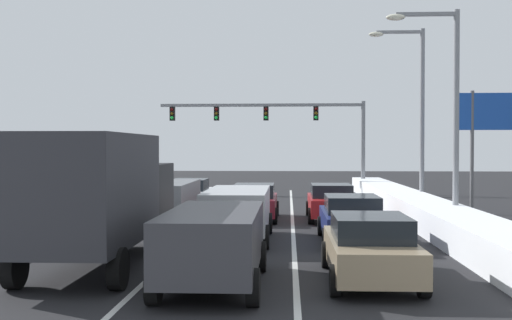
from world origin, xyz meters
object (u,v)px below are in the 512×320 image
Objects in this scene: sedan_white_left_lane_third at (190,194)px; sedan_red_right_lane_third at (331,202)px; traffic_light_gantry at (285,121)px; street_lamp_right_mid at (446,99)px; box_truck_left_lane_nearest at (100,193)px; sedan_maroon_center_lane_third at (254,202)px; suv_silver_center_lane_second at (238,210)px; sedan_navy_right_lane_second at (351,219)px; sedan_tan_right_lane_nearest at (370,248)px; suv_gray_left_lane_second at (167,199)px; street_lamp_right_far at (415,103)px; roadside_sign_right at (496,125)px; suv_charcoal_center_lane_nearest at (214,240)px.

sedan_red_right_lane_third is at bearing -30.78° from sedan_white_left_lane_third.
traffic_light_gantry is 20.47m from street_lamp_right_mid.
sedan_maroon_center_lane_third is at bearing 72.91° from box_truck_left_lane_nearest.
suv_silver_center_lane_second reaches higher than sedan_red_right_lane_third.
sedan_navy_right_lane_second is 23.15m from traffic_light_gantry.
sedan_tan_right_lane_nearest is 1.00× the size of sedan_white_left_lane_third.
suv_gray_left_lane_second is (-6.80, 4.38, 0.25)m from sedan_navy_right_lane_second.
street_lamp_right_far is (4.03, 10.21, 4.41)m from sedan_navy_right_lane_second.
sedan_red_right_lane_third is at bearing -83.06° from traffic_light_gantry.
sedan_tan_right_lane_nearest is 17.31m from sedan_white_left_lane_third.
roadside_sign_right reaches higher than suv_silver_center_lane_second.
suv_gray_left_lane_second is 12.99m from street_lamp_right_far.
suv_gray_left_lane_second reaches higher than sedan_tan_right_lane_nearest.
sedan_tan_right_lane_nearest is 0.32× the size of traffic_light_gantry.
suv_silver_center_lane_second is at bearing -158.34° from street_lamp_right_mid.
sedan_red_right_lane_third is 0.32× the size of traffic_light_gantry.
box_truck_left_lane_nearest reaches higher than sedan_white_left_lane_third.
sedan_tan_right_lane_nearest is 0.82× the size of roadside_sign_right.
suv_gray_left_lane_second reaches higher than sedan_navy_right_lane_second.
roadside_sign_right is (3.20, 4.36, -0.81)m from street_lamp_right_mid.
sedan_navy_right_lane_second is 8.10m from suv_gray_left_lane_second.
suv_gray_left_lane_second is (-3.16, 10.93, 0.00)m from suv_charcoal_center_lane_nearest.
roadside_sign_right is at bearing 9.79° from sedan_red_right_lane_third.
sedan_red_right_lane_third is 0.82× the size of roadside_sign_right.
sedan_tan_right_lane_nearest is 15.43m from roadside_sign_right.
box_truck_left_lane_nearest is at bearing -89.78° from sedan_white_left_lane_third.
sedan_maroon_center_lane_third is at bearing -94.19° from traffic_light_gantry.
suv_silver_center_lane_second is (-0.02, 6.70, 0.00)m from suv_charcoal_center_lane_nearest.
sedan_tan_right_lane_nearest is 6.95m from suv_silver_center_lane_second.
sedan_white_left_lane_third is at bearing -179.58° from street_lamp_right_far.
suv_charcoal_center_lane_nearest is at bearing -89.79° from suv_silver_center_lane_second.
sedan_white_left_lane_third is (-3.37, 3.98, 0.00)m from sedan_maroon_center_lane_third.
sedan_navy_right_lane_second is (0.17, 5.85, 0.00)m from sedan_tan_right_lane_nearest.
roadside_sign_right is (10.60, 7.30, 3.00)m from suv_silver_center_lane_second.
sedan_tan_right_lane_nearest is 12.06m from sedan_red_right_lane_third.
sedan_tan_right_lane_nearest and sedan_red_right_lane_third have the same top height.
sedan_red_right_lane_third is 0.92× the size of suv_charcoal_center_lane_nearest.
suv_charcoal_center_lane_nearest is 1.00× the size of suv_gray_left_lane_second.
street_lamp_right_far is at bearing 75.33° from sedan_tan_right_lane_nearest.
suv_silver_center_lane_second reaches higher than sedan_tan_right_lane_nearest.
street_lamp_right_mid is at bearing -7.01° from suv_gray_left_lane_second.
roadside_sign_right reaches higher than suv_gray_left_lane_second.
box_truck_left_lane_nearest reaches higher than sedan_tan_right_lane_nearest.
box_truck_left_lane_nearest is (-3.09, -4.75, 0.88)m from suv_silver_center_lane_second.
street_lamp_right_mid reaches higher than sedan_maroon_center_lane_third.
suv_charcoal_center_lane_nearest is 0.35× the size of traffic_light_gantry.
traffic_light_gantry reaches higher than suv_charcoal_center_lane_nearest.
street_lamp_right_far reaches higher than street_lamp_right_mid.
sedan_white_left_lane_third is (-3.14, 9.98, -0.25)m from suv_silver_center_lane_second.
sedan_tan_right_lane_nearest is 0.92× the size of suv_charcoal_center_lane_nearest.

